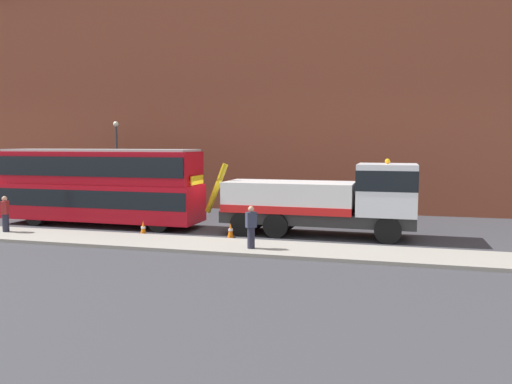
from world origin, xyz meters
name	(u,v)px	position (x,y,z in m)	size (l,w,h in m)	color
ground_plane	(215,229)	(0.00, 0.00, 0.00)	(120.00, 120.00, 0.00)	#38383D
near_kerb	(182,244)	(0.00, -4.20, 0.07)	(60.00, 2.80, 0.15)	gray
building_facade	(256,87)	(0.00, 8.26, 8.07)	(60.00, 1.50, 16.00)	brown
recovery_tow_truck	(327,199)	(5.72, -0.42, 1.76)	(10.17, 2.81, 3.67)	#2D2D2D
double_decker_bus	(100,184)	(-6.23, -0.41, 2.23)	(11.09, 2.76, 4.06)	#B70C19
pedestrian_onlooker	(5,214)	(-9.12, -4.01, 0.99)	(0.39, 0.47, 1.71)	#232333
pedestrian_bystander	(251,228)	(3.20, -4.66, 0.99)	(0.48, 0.45, 1.71)	#232333
traffic_cone_near_bus	(143,229)	(-2.67, -2.54, 0.34)	(0.36, 0.36, 0.72)	orange
traffic_cone_midway	(231,231)	(1.53, -2.12, 0.34)	(0.36, 0.36, 0.72)	orange
street_lamp	(117,157)	(-9.05, 6.07, 3.47)	(0.36, 0.36, 5.83)	#38383D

